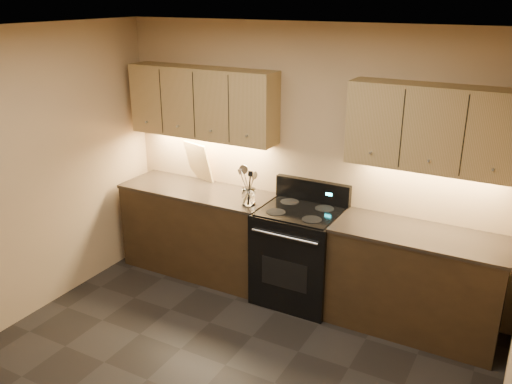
% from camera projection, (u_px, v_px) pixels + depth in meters
% --- Properties ---
extents(ceiling, '(4.00, 4.00, 0.00)m').
position_uv_depth(ceiling, '(176.00, 36.00, 3.12)').
color(ceiling, silver).
rests_on(ceiling, wall_back).
extents(wall_back, '(4.00, 0.04, 2.60)m').
position_uv_depth(wall_back, '(308.00, 162.00, 5.22)').
color(wall_back, tan).
rests_on(wall_back, ground).
extents(counter_left, '(1.62, 0.62, 0.93)m').
position_uv_depth(counter_left, '(199.00, 230.00, 5.75)').
color(counter_left, black).
rests_on(counter_left, ground).
extents(counter_right, '(1.46, 0.62, 0.93)m').
position_uv_depth(counter_right, '(415.00, 281.00, 4.73)').
color(counter_right, black).
rests_on(counter_right, ground).
extents(stove, '(0.76, 0.68, 1.14)m').
position_uv_depth(stove, '(299.00, 254.00, 5.20)').
color(stove, black).
rests_on(stove, ground).
extents(upper_cab_left, '(1.60, 0.30, 0.70)m').
position_uv_depth(upper_cab_left, '(202.00, 103.00, 5.41)').
color(upper_cab_left, tan).
rests_on(upper_cab_left, wall_back).
extents(upper_cab_right, '(1.44, 0.30, 0.70)m').
position_uv_depth(upper_cab_right, '(436.00, 129.00, 4.39)').
color(upper_cab_right, tan).
rests_on(upper_cab_right, wall_back).
extents(outlet_plate, '(0.08, 0.01, 0.12)m').
position_uv_depth(outlet_plate, '(197.00, 161.00, 5.86)').
color(outlet_plate, '#B2B5BA').
rests_on(outlet_plate, wall_back).
extents(utensil_crock, '(0.14, 0.14, 0.16)m').
position_uv_depth(utensil_crock, '(249.00, 197.00, 5.16)').
color(utensil_crock, white).
rests_on(utensil_crock, counter_left).
extents(cutting_board, '(0.36, 0.22, 0.43)m').
position_uv_depth(cutting_board, '(199.00, 162.00, 5.77)').
color(cutting_board, '#DBC275').
rests_on(cutting_board, counter_left).
extents(wooden_spoon, '(0.14, 0.15, 0.31)m').
position_uv_depth(wooden_spoon, '(245.00, 187.00, 5.14)').
color(wooden_spoon, '#DBC275').
rests_on(wooden_spoon, utensil_crock).
extents(black_turner, '(0.11, 0.12, 0.34)m').
position_uv_depth(black_turner, '(248.00, 187.00, 5.12)').
color(black_turner, black).
rests_on(black_turner, utensil_crock).
extents(steel_spatula, '(0.23, 0.13, 0.38)m').
position_uv_depth(steel_spatula, '(252.00, 185.00, 5.10)').
color(steel_spatula, silver).
rests_on(steel_spatula, utensil_crock).
extents(steel_skimmer, '(0.19, 0.11, 0.38)m').
position_uv_depth(steel_skimmer, '(251.00, 186.00, 5.09)').
color(steel_skimmer, silver).
rests_on(steel_skimmer, utensil_crock).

